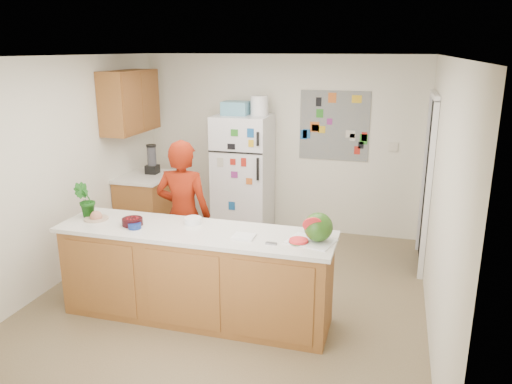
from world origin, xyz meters
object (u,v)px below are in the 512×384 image
(refrigerator, at_px, (243,176))
(watermelon, at_px, (318,227))
(person, at_px, (184,215))
(cherry_bowl, at_px, (132,222))

(refrigerator, relative_size, watermelon, 6.60)
(refrigerator, xyz_separation_m, watermelon, (1.43, -2.37, 0.21))
(person, distance_m, cherry_bowl, 0.71)
(watermelon, bearing_deg, cherry_bowl, -178.33)
(watermelon, bearing_deg, person, 158.86)
(person, height_order, cherry_bowl, person)
(person, bearing_deg, watermelon, 154.95)
(cherry_bowl, bearing_deg, watermelon, 1.67)
(refrigerator, distance_m, person, 1.77)
(person, xyz_separation_m, cherry_bowl, (-0.24, -0.65, 0.13))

